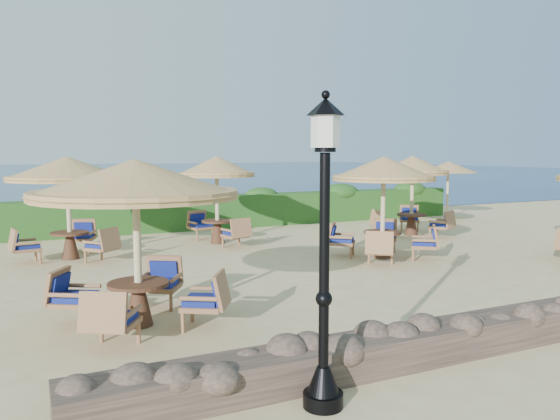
# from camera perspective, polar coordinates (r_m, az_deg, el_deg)

# --- Properties ---
(ground) EXTENTS (120.00, 120.00, 0.00)m
(ground) POSITION_cam_1_polar(r_m,az_deg,el_deg) (14.27, 7.72, -5.16)
(ground) COLOR #D7C088
(ground) RESTS_ON ground
(sea) EXTENTS (160.00, 160.00, 0.00)m
(sea) POSITION_cam_1_polar(r_m,az_deg,el_deg) (82.13, -19.93, 3.72)
(sea) COLOR navy
(sea) RESTS_ON ground
(hedge) EXTENTS (18.00, 0.90, 1.20)m
(hedge) POSITION_cam_1_polar(r_m,az_deg,el_deg) (20.53, -3.24, -0.01)
(hedge) COLOR #1C4516
(hedge) RESTS_ON ground
(lamp_post) EXTENTS (0.44, 0.44, 3.31)m
(lamp_post) POSITION_cam_1_polar(r_m,az_deg,el_deg) (5.82, 4.64, -5.88)
(lamp_post) COLOR black
(lamp_post) RESTS_ON ground
(extra_parasol) EXTENTS (2.30, 2.30, 2.41)m
(extra_parasol) POSITION_cam_1_polar(r_m,az_deg,el_deg) (22.92, 17.17, 4.29)
(extra_parasol) COLOR beige
(extra_parasol) RESTS_ON ground
(cafe_set_0) EXTENTS (3.23, 3.23, 2.65)m
(cafe_set_0) POSITION_cam_1_polar(r_m,az_deg,el_deg) (8.80, -14.80, 0.42)
(cafe_set_0) COLOR beige
(cafe_set_0) RESTS_ON ground
(cafe_set_1) EXTENTS (2.67, 2.67, 2.65)m
(cafe_set_1) POSITION_cam_1_polar(r_m,az_deg,el_deg) (14.37, 10.75, 2.07)
(cafe_set_1) COLOR beige
(cafe_set_1) RESTS_ON ground
(cafe_set_3) EXTENTS (2.98, 2.98, 2.65)m
(cafe_set_3) POSITION_cam_1_polar(r_m,az_deg,el_deg) (15.01, -21.30, 2.55)
(cafe_set_3) COLOR beige
(cafe_set_3) RESTS_ON ground
(cafe_set_4) EXTENTS (2.33, 2.88, 2.65)m
(cafe_set_4) POSITION_cam_1_polar(r_m,az_deg,el_deg) (16.57, -6.61, 3.04)
(cafe_set_4) COLOR beige
(cafe_set_4) RESTS_ON ground
(cafe_set_5) EXTENTS (2.61, 2.76, 2.65)m
(cafe_set_5) POSITION_cam_1_polar(r_m,az_deg,el_deg) (18.68, 13.66, 2.90)
(cafe_set_5) COLOR beige
(cafe_set_5) RESTS_ON ground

